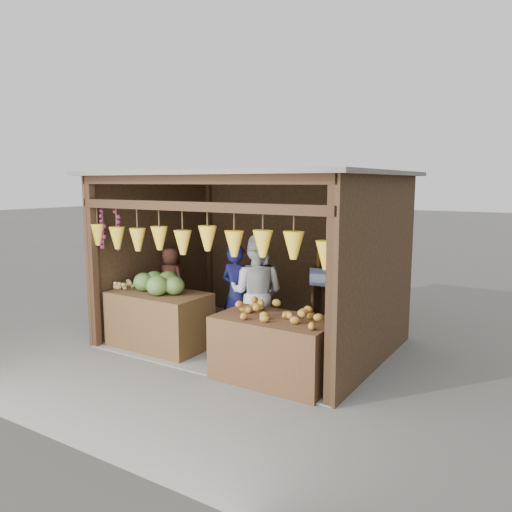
{
  "coord_description": "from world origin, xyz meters",
  "views": [
    {
      "loc": [
        4.07,
        -6.41,
        2.5
      ],
      "look_at": [
        0.12,
        -0.1,
        1.4
      ],
      "focal_mm": 35.0,
      "sensor_mm": 36.0,
      "label": 1
    }
  ],
  "objects_px": {
    "counter_right": "(275,349)",
    "man_standing": "(237,294)",
    "woman_standing": "(257,293)",
    "counter_left": "(159,320)",
    "vendor_seated": "(171,279)"
  },
  "relations": [
    {
      "from": "counter_right",
      "to": "man_standing",
      "type": "distance_m",
      "value": 1.66
    },
    {
      "from": "woman_standing",
      "to": "vendor_seated",
      "type": "height_order",
      "value": "woman_standing"
    },
    {
      "from": "counter_left",
      "to": "vendor_seated",
      "type": "height_order",
      "value": "vendor_seated"
    },
    {
      "from": "vendor_seated",
      "to": "man_standing",
      "type": "bearing_deg",
      "value": 176.48
    },
    {
      "from": "counter_left",
      "to": "counter_right",
      "type": "distance_m",
      "value": 2.14
    },
    {
      "from": "counter_right",
      "to": "woman_standing",
      "type": "xyz_separation_m",
      "value": [
        -0.81,
        0.87,
        0.46
      ]
    },
    {
      "from": "woman_standing",
      "to": "vendor_seated",
      "type": "distance_m",
      "value": 1.95
    },
    {
      "from": "vendor_seated",
      "to": "woman_standing",
      "type": "bearing_deg",
      "value": 173.79
    },
    {
      "from": "counter_right",
      "to": "woman_standing",
      "type": "distance_m",
      "value": 1.28
    },
    {
      "from": "counter_right",
      "to": "woman_standing",
      "type": "height_order",
      "value": "woman_standing"
    },
    {
      "from": "woman_standing",
      "to": "vendor_seated",
      "type": "bearing_deg",
      "value": -20.02
    },
    {
      "from": "man_standing",
      "to": "woman_standing",
      "type": "height_order",
      "value": "woman_standing"
    },
    {
      "from": "man_standing",
      "to": "counter_right",
      "type": "bearing_deg",
      "value": 146.34
    },
    {
      "from": "counter_right",
      "to": "man_standing",
      "type": "height_order",
      "value": "man_standing"
    },
    {
      "from": "counter_right",
      "to": "vendor_seated",
      "type": "relative_size",
      "value": 1.36
    }
  ]
}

